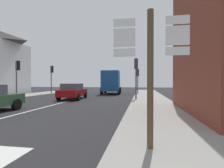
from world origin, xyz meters
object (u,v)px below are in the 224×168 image
Objects in this scene: traffic_light_far_left at (52,73)px; delivery_truck at (111,82)px; traffic_light_near_left at (17,71)px; traffic_light_far_right at (138,76)px; sedan_far at (73,91)px; traffic_light_near_right at (136,69)px; route_sign_post at (150,68)px.

delivery_truck is at bearing 13.83° from traffic_light_far_left.
traffic_light_far_right is (11.24, 7.53, -0.28)m from traffic_light_near_left.
traffic_light_near_left is 1.12× the size of traffic_light_far_right.
sedan_far is 1.19× the size of traffic_light_near_right.
route_sign_post is at bearing -42.86° from traffic_light_near_left.
traffic_light_near_right reaches higher than traffic_light_far_right.
traffic_light_far_left reaches higher than route_sign_post.
route_sign_post is at bearing -60.56° from sedan_far.
traffic_light_near_right is 7.24m from traffic_light_far_right.
traffic_light_near_left is at bearing 137.14° from route_sign_post.
traffic_light_far_right is at bearing 92.00° from route_sign_post.
route_sign_post is 0.88× the size of traffic_light_near_right.
traffic_light_near_right is (-0.65, 11.33, 0.79)m from route_sign_post.
delivery_truck is 11.40m from traffic_light_near_left.
traffic_light_near_right is at bearing 93.28° from route_sign_post.
traffic_light_far_right is (11.24, 1.05, -0.36)m from traffic_light_far_left.
traffic_light_near_right is at bearing 1.52° from traffic_light_near_left.
delivery_truck is 1.58× the size of traffic_light_far_right.
sedan_far is at bearing -130.17° from traffic_light_far_right.
delivery_truck is 7.98m from traffic_light_far_left.
sedan_far is at bearing -106.55° from delivery_truck.
delivery_truck is at bearing 113.82° from traffic_light_near_right.
traffic_light_far_left reaches higher than delivery_truck.
traffic_light_near_right reaches higher than route_sign_post.
traffic_light_near_left is at bearing -146.16° from traffic_light_far_right.
route_sign_post reaches higher than delivery_truck.
traffic_light_far_right is at bearing 49.83° from sedan_far.
route_sign_post is at bearing -55.84° from traffic_light_far_left.
route_sign_post is 0.98× the size of traffic_light_far_right.
traffic_light_near_left is 13.53m from traffic_light_far_right.
delivery_truck is 1.41× the size of traffic_light_near_left.
traffic_light_far_right is at bearing -13.27° from delivery_truck.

